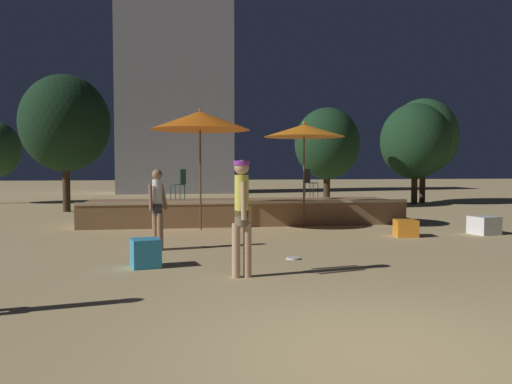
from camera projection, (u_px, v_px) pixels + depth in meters
name	position (u px, v px, depth m)	size (l,w,h in m)	color
ground_plane	(381.00, 354.00, 4.58)	(120.00, 120.00, 0.00)	tan
wooden_deck	(243.00, 211.00, 15.47)	(9.50, 2.71, 0.75)	olive
patio_umbrella_0	(200.00, 121.00, 13.49)	(2.71, 2.71, 3.30)	brown
patio_umbrella_1	(304.00, 131.00, 14.03)	(2.29, 2.29, 2.99)	brown
cube_seat_0	(406.00, 228.00, 12.29)	(0.59, 0.59, 0.41)	orange
cube_seat_1	(484.00, 225.00, 12.68)	(0.70, 0.70, 0.46)	white
cube_seat_2	(146.00, 253.00, 8.54)	(0.56, 0.56, 0.49)	#2D9EDB
person_0	(157.00, 207.00, 10.27)	(0.41, 0.36, 1.67)	#997051
person_3	(242.00, 210.00, 7.72)	(0.31, 0.46, 1.83)	tan
bistro_chair_0	(309.00, 180.00, 16.14)	(0.48, 0.48, 0.90)	#2D3338
bistro_chair_1	(180.00, 181.00, 14.64)	(0.46, 0.46, 0.90)	#1E4C47
frisbee_disc	(293.00, 258.00, 9.28)	(0.25, 0.25, 0.03)	white
background_tree_0	(327.00, 144.00, 21.01)	(2.73, 2.73, 4.20)	#3D2B1C
background_tree_1	(423.00, 137.00, 23.74)	(3.27, 3.27, 4.95)	#3D2B1C
background_tree_2	(65.00, 124.00, 18.88)	(3.33, 3.33, 5.19)	#3D2B1C
background_tree_4	(415.00, 141.00, 22.88)	(3.15, 3.15, 4.62)	#3D2B1C
distant_building	(175.00, 85.00, 32.54)	(7.36, 3.63, 14.07)	gray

